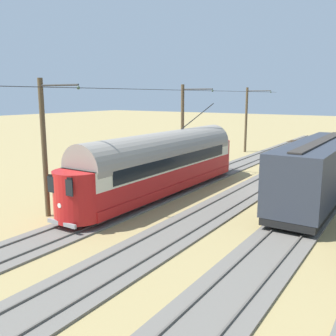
% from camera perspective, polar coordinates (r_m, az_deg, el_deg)
% --- Properties ---
extents(ground_plane, '(220.00, 220.00, 0.00)m').
position_cam_1_polar(ground_plane, '(27.40, 17.16, -3.80)').
color(ground_plane, '#9E8956').
extents(track_adjacent_siding, '(2.80, 80.00, 0.18)m').
position_cam_1_polar(track_adjacent_siding, '(27.18, 22.10, -4.13)').
color(track_adjacent_siding, '#666059').
rests_on(track_adjacent_siding, ground).
extents(track_third_siding, '(2.80, 80.00, 0.18)m').
position_cam_1_polar(track_third_siding, '(28.36, 12.79, -2.98)').
color(track_third_siding, '#666059').
rests_on(track_third_siding, ground).
extents(track_outer_siding, '(2.80, 80.00, 0.18)m').
position_cam_1_polar(track_outer_siding, '(30.23, 4.44, -1.88)').
color(track_outer_siding, '#666059').
rests_on(track_outer_siding, ground).
extents(vintage_streetcar, '(2.65, 18.14, 5.91)m').
position_cam_1_polar(vintage_streetcar, '(25.67, -0.75, 0.90)').
color(vintage_streetcar, red).
rests_on(vintage_streetcar, ground).
extents(boxcar_far_siding, '(2.96, 13.30, 3.85)m').
position_cam_1_polar(boxcar_far_siding, '(25.10, 21.68, -0.34)').
color(boxcar_far_siding, '#2D333D').
rests_on(boxcar_far_siding, ground).
extents(catenary_pole_foreground, '(3.05, 0.28, 7.62)m').
position_cam_1_polar(catenary_pole_foreground, '(46.26, 11.75, 7.26)').
color(catenary_pole_foreground, '#4C3D28').
rests_on(catenary_pole_foreground, ground).
extents(catenary_pole_mid_near, '(3.05, 0.28, 7.62)m').
position_cam_1_polar(catenary_pole_mid_near, '(33.01, 2.30, 6.12)').
color(catenary_pole_mid_near, '#4C3D28').
rests_on(catenary_pole_mid_near, ground).
extents(catenary_pole_mid_far, '(3.05, 0.28, 7.62)m').
position_cam_1_polar(catenary_pole_mid_far, '(21.75, -17.99, 3.14)').
color(catenary_pole_mid_far, '#4C3D28').
rests_on(catenary_pole_mid_far, ground).
extents(overhead_wire_run, '(2.84, 48.21, 0.18)m').
position_cam_1_polar(overhead_wire_run, '(25.90, 0.00, 11.68)').
color(overhead_wire_run, black).
rests_on(overhead_wire_run, ground).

